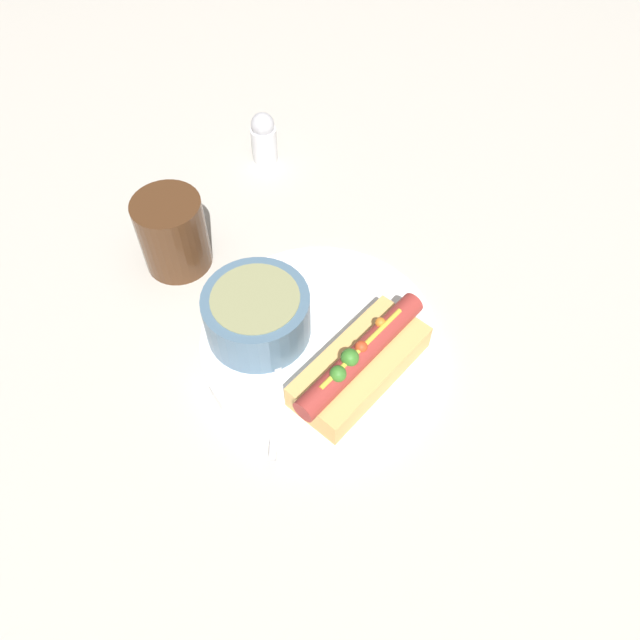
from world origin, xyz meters
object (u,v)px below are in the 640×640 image
(spoon, at_px, (279,362))
(drinking_glass, at_px, (173,233))
(hot_dog, at_px, (358,365))
(soup_bowl, at_px, (257,313))
(salt_shaker, at_px, (264,138))

(spoon, bearing_deg, drinking_glass, 39.64)
(drinking_glass, bearing_deg, hot_dog, -79.40)
(drinking_glass, bearing_deg, soup_bowl, -87.44)
(soup_bowl, relative_size, drinking_glass, 1.20)
(hot_dog, distance_m, drinking_glass, 0.27)
(soup_bowl, height_order, spoon, soup_bowl)
(spoon, relative_size, drinking_glass, 1.31)
(soup_bowl, bearing_deg, hot_dog, -68.85)
(drinking_glass, bearing_deg, spoon, -90.74)
(soup_bowl, bearing_deg, spoon, -101.37)
(spoon, bearing_deg, salt_shaker, 6.30)
(hot_dog, relative_size, soup_bowl, 1.55)
(soup_bowl, height_order, drinking_glass, drinking_glass)
(hot_dog, xyz_separation_m, drinking_glass, (-0.05, 0.26, 0.01))
(drinking_glass, distance_m, salt_shaker, 0.21)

